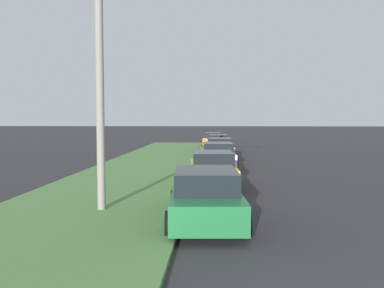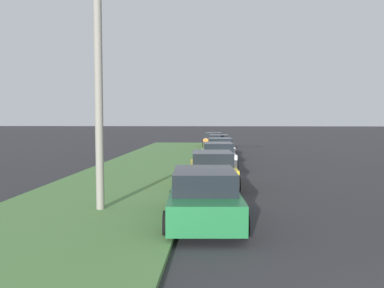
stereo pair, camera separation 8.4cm
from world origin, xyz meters
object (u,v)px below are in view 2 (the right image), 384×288
at_px(parked_car_green, 204,197).
at_px(parked_car_yellow, 212,169).
at_px(parked_car_white, 218,156).
at_px(parked_car_orange, 214,140).
at_px(streetlight, 110,65).
at_px(parked_car_silver, 220,148).
at_px(parked_car_blue, 219,143).

bearing_deg(parked_car_green, parked_car_yellow, -4.98).
bearing_deg(parked_car_white, parked_car_orange, -2.28).
distance_m(parked_car_green, streetlight, 4.70).
distance_m(parked_car_white, parked_car_silver, 5.46).
xyz_separation_m(parked_car_blue, streetlight, (-22.27, 3.34, 3.67)).
xyz_separation_m(parked_car_yellow, parked_car_silver, (11.63, -0.45, 0.00)).
relative_size(parked_car_green, parked_car_white, 1.00).
bearing_deg(parked_car_white, parked_car_silver, -5.32).
relative_size(parked_car_green, streetlight, 0.59).
bearing_deg(parked_car_blue, streetlight, 172.20).
bearing_deg(streetlight, parked_car_green, -108.05).
bearing_deg(parked_car_green, parked_car_blue, -4.79).
distance_m(parked_car_yellow, parked_car_blue, 17.47).
height_order(parked_car_green, parked_car_white, same).
bearing_deg(parked_car_orange, parked_car_blue, -172.39).
bearing_deg(parked_car_green, parked_car_silver, -5.43).
bearing_deg(parked_car_silver, parked_car_white, 174.70).
relative_size(parked_car_yellow, parked_car_white, 1.00).
xyz_separation_m(parked_car_green, parked_car_orange, (28.61, -0.11, 0.00)).
height_order(parked_car_white, parked_car_orange, same).
xyz_separation_m(parked_car_orange, streetlight, (-27.70, 2.90, 3.67)).
height_order(parked_car_yellow, parked_car_white, same).
height_order(parked_car_white, parked_car_blue, same).
xyz_separation_m(parked_car_white, parked_car_silver, (5.46, -0.19, 0.00)).
height_order(parked_car_green, parked_car_orange, same).
bearing_deg(parked_car_orange, parked_car_silver, -174.49).
xyz_separation_m(parked_car_white, streetlight, (-10.98, 3.20, 3.67)).
xyz_separation_m(parked_car_green, parked_car_white, (11.89, -0.41, 0.00)).
distance_m(parked_car_green, parked_car_orange, 28.61).
bearing_deg(parked_car_yellow, streetlight, 145.17).
bearing_deg(parked_car_blue, parked_car_silver, -178.73).
bearing_deg(parked_car_orange, streetlight, 177.02).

